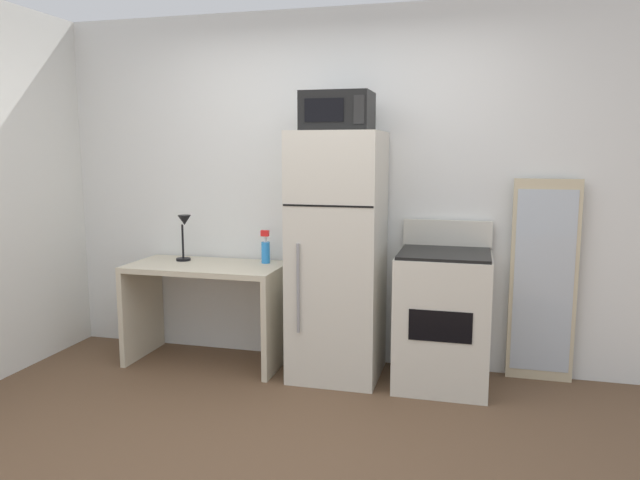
# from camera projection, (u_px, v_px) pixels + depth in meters

# --- Properties ---
(ground_plane) EXTENTS (12.00, 12.00, 0.00)m
(ground_plane) POSITION_uv_depth(u_px,v_px,m) (259.00, 465.00, 3.06)
(ground_plane) COLOR brown
(wall_back_white) EXTENTS (5.00, 0.10, 2.60)m
(wall_back_white) POSITION_uv_depth(u_px,v_px,m) (336.00, 189.00, 4.50)
(wall_back_white) COLOR silver
(wall_back_white) RESTS_ON ground
(desk) EXTENTS (1.15, 0.58, 0.75)m
(desk) POSITION_uv_depth(u_px,v_px,m) (207.00, 294.00, 4.49)
(desk) COLOR beige
(desk) RESTS_ON ground
(desk_lamp) EXTENTS (0.14, 0.12, 0.35)m
(desk_lamp) POSITION_uv_depth(u_px,v_px,m) (184.00, 230.00, 4.56)
(desk_lamp) COLOR black
(desk_lamp) RESTS_ON desk
(spray_bottle) EXTENTS (0.06, 0.06, 0.25)m
(spray_bottle) POSITION_uv_depth(u_px,v_px,m) (266.00, 250.00, 4.50)
(spray_bottle) COLOR #2D8CEA
(spray_bottle) RESTS_ON desk
(refrigerator) EXTENTS (0.61, 0.62, 1.71)m
(refrigerator) POSITION_uv_depth(u_px,v_px,m) (338.00, 256.00, 4.19)
(refrigerator) COLOR beige
(refrigerator) RESTS_ON ground
(microwave) EXTENTS (0.46, 0.35, 0.26)m
(microwave) POSITION_uv_depth(u_px,v_px,m) (338.00, 111.00, 4.02)
(microwave) COLOR black
(microwave) RESTS_ON refrigerator
(oven_range) EXTENTS (0.62, 0.61, 1.10)m
(oven_range) POSITION_uv_depth(u_px,v_px,m) (443.00, 318.00, 4.06)
(oven_range) COLOR beige
(oven_range) RESTS_ON ground
(leaning_mirror) EXTENTS (0.44, 0.03, 1.40)m
(leaning_mirror) POSITION_uv_depth(u_px,v_px,m) (543.00, 281.00, 4.11)
(leaning_mirror) COLOR #C6B793
(leaning_mirror) RESTS_ON ground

